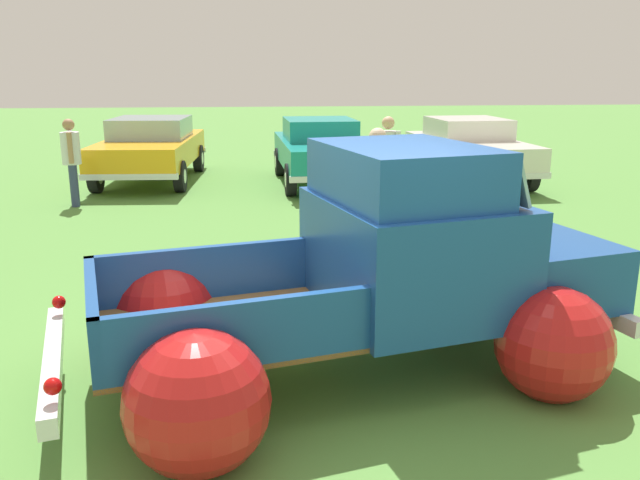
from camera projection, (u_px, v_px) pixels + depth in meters
name	position (u px, v px, depth m)	size (l,w,h in m)	color
ground_plane	(340.00, 373.00, 5.60)	(80.00, 80.00, 0.00)	#548C3D
vintage_pickup_truck	(383.00, 284.00, 5.53)	(4.94, 3.57, 1.96)	black
show_car_0	(151.00, 147.00, 14.92)	(2.20, 4.55, 1.43)	black
show_car_1	(320.00, 149.00, 14.57)	(1.95, 4.25, 1.43)	black
show_car_2	(469.00, 148.00, 14.78)	(2.05, 4.21, 1.43)	black
spectator_0	(377.00, 185.00, 8.66)	(0.48, 0.48, 1.77)	black
spectator_1	(71.00, 157.00, 12.15)	(0.41, 0.54, 1.62)	navy
spectator_2	(387.00, 158.00, 11.60)	(0.48, 0.48, 1.71)	gray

